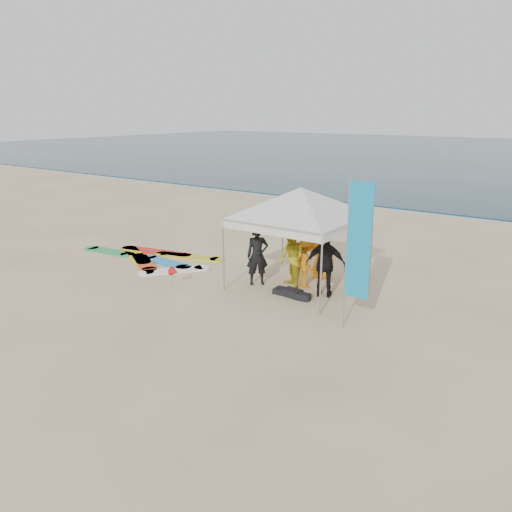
{
  "coord_description": "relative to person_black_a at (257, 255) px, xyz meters",
  "views": [
    {
      "loc": [
        8.97,
        -8.6,
        5.2
      ],
      "look_at": [
        0.96,
        2.6,
        1.2
      ],
      "focal_mm": 35.0,
      "sensor_mm": 36.0,
      "label": 1
    }
  ],
  "objects": [
    {
      "name": "person_yellow",
      "position": [
        1.01,
        0.35,
        -0.01
      ],
      "size": [
        1.14,
        1.1,
        1.84
      ],
      "primitive_type": "imported",
      "rotation": [
        0.0,
        0.0,
        -0.65
      ],
      "color": "gold",
      "rests_on": "ground"
    },
    {
      "name": "marker_pennant",
      "position": [
        -1.89,
        -1.71,
        -0.44
      ],
      "size": [
        0.28,
        0.28,
        0.64
      ],
      "color": "#A5A5A8",
      "rests_on": "ground"
    },
    {
      "name": "person_black_a",
      "position": [
        0.0,
        0.0,
        0.0
      ],
      "size": [
        0.8,
        0.79,
        1.86
      ],
      "primitive_type": "imported",
      "rotation": [
        0.0,
        0.0,
        0.77
      ],
      "color": "black",
      "rests_on": "ground"
    },
    {
      "name": "gear_pile",
      "position": [
        1.44,
        -0.3,
        -0.84
      ],
      "size": [
        1.24,
        0.5,
        0.22
      ],
      "color": "black",
      "rests_on": "ground"
    },
    {
      "name": "surfboard_spread",
      "position": [
        -4.7,
        0.04,
        -0.9
      ],
      "size": [
        5.46,
        2.98,
        0.07
      ],
      "color": "gold",
      "rests_on": "ground"
    },
    {
      "name": "feather_flag",
      "position": [
        3.91,
        -1.41,
        1.3
      ],
      "size": [
        0.64,
        0.04,
        3.79
      ],
      "color": "#A5A5A8",
      "rests_on": "ground"
    },
    {
      "name": "ground",
      "position": [
        -0.42,
        -3.43,
        -0.93
      ],
      "size": [
        120.0,
        120.0,
        0.0
      ],
      "primitive_type": "plane",
      "color": "beige",
      "rests_on": "ground"
    },
    {
      "name": "person_seated",
      "position": [
        2.63,
        0.92,
        -0.5
      ],
      "size": [
        0.63,
        0.81,
        0.86
      ],
      "primitive_type": "imported",
      "rotation": [
        0.0,
        0.0,
        2.12
      ],
      "color": "red",
      "rests_on": "ground"
    },
    {
      "name": "shoreline_foam",
      "position": [
        -0.42,
        14.77,
        -0.93
      ],
      "size": [
        160.0,
        1.2,
        0.01
      ],
      "primitive_type": "cube",
      "color": "silver",
      "rests_on": "ground"
    },
    {
      "name": "person_orange_b",
      "position": [
        1.34,
        1.66,
        -0.12
      ],
      "size": [
        0.9,
        0.7,
        1.63
      ],
      "primitive_type": "imported",
      "rotation": [
        0.0,
        0.0,
        3.39
      ],
      "color": "orange",
      "rests_on": "ground"
    },
    {
      "name": "person_orange_a",
      "position": [
        1.35,
        0.66,
        -0.15
      ],
      "size": [
        1.15,
        1.09,
        1.56
      ],
      "primitive_type": "imported",
      "rotation": [
        0.0,
        0.0,
        2.46
      ],
      "color": "orange",
      "rests_on": "ground"
    },
    {
      "name": "person_black_b",
      "position": [
        2.21,
        0.27,
        0.05
      ],
      "size": [
        1.24,
        0.86,
        1.96
      ],
      "primitive_type": "imported",
      "rotation": [
        0.0,
        0.0,
        3.51
      ],
      "color": "black",
      "rests_on": "ground"
    },
    {
      "name": "canopy_tent",
      "position": [
        1.12,
        0.61,
        2.11
      ],
      "size": [
        4.63,
        4.63,
        3.49
      ],
      "color": "#A5A5A8",
      "rests_on": "ground"
    }
  ]
}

